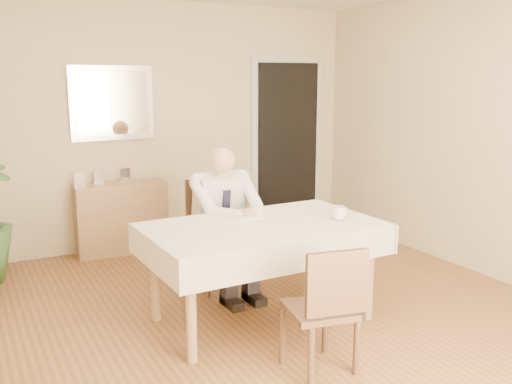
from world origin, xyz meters
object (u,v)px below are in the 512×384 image
chair_near (326,304)px  seated_man (228,215)px  dining_table (262,235)px  chair_far (214,225)px  coffee_mug (339,213)px  sideboard (121,218)px

chair_near → seated_man: (0.05, 1.50, 0.23)m
dining_table → seated_man: (0.00, 0.59, 0.02)m
chair_near → seated_man: 1.51m
chair_far → chair_near: chair_far is taller
chair_far → seated_man: seated_man is taller
chair_far → coffee_mug: bearing=-67.3°
dining_table → chair_far: bearing=88.7°
chair_far → chair_near: bearing=-97.4°
chair_near → seated_man: bearing=99.2°
chair_far → seated_man: (0.00, -0.29, 0.16)m
chair_far → chair_near: 1.79m
dining_table → chair_near: size_ratio=2.09×
dining_table → chair_near: chair_near is taller
sideboard → seated_man: bearing=-70.1°
chair_near → coffee_mug: (0.62, 0.74, 0.34)m
chair_far → seated_man: size_ratio=0.76×
chair_far → coffee_mug: (0.58, -1.05, 0.27)m
chair_near → sideboard: chair_near is taller
chair_far → coffee_mug: chair_far is taller
chair_near → sideboard: 3.11m
dining_table → sideboard: size_ratio=1.88×
chair_far → sideboard: 1.39m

